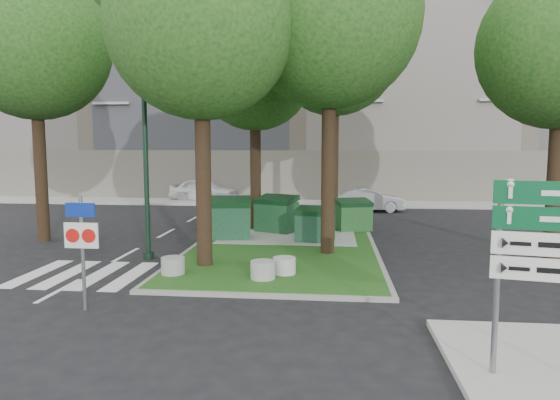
# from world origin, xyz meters

# --- Properties ---
(ground) EXTENTS (120.00, 120.00, 0.00)m
(ground) POSITION_xyz_m (0.00, 0.00, 0.00)
(ground) COLOR black
(ground) RESTS_ON ground
(median_island) EXTENTS (6.00, 16.00, 0.12)m
(median_island) POSITION_xyz_m (0.50, 8.00, 0.06)
(median_island) COLOR #1E4C15
(median_island) RESTS_ON ground
(median_kerb) EXTENTS (6.30, 16.30, 0.10)m
(median_kerb) POSITION_xyz_m (0.50, 8.00, 0.05)
(median_kerb) COLOR gray
(median_kerb) RESTS_ON ground
(building_sidewalk) EXTENTS (42.00, 3.00, 0.12)m
(building_sidewalk) POSITION_xyz_m (0.00, 18.50, 0.06)
(building_sidewalk) COLOR #999993
(building_sidewalk) RESTS_ON ground
(zebra_crossing) EXTENTS (5.00, 3.00, 0.01)m
(zebra_crossing) POSITION_xyz_m (-3.75, 1.50, 0.01)
(zebra_crossing) COLOR silver
(zebra_crossing) RESTS_ON ground
(apartment_building) EXTENTS (41.00, 12.00, 16.00)m
(apartment_building) POSITION_xyz_m (0.00, 26.00, 8.00)
(apartment_building) COLOR #BCB08D
(apartment_building) RESTS_ON ground
(tree_median_near_left) EXTENTS (5.20, 5.20, 10.53)m
(tree_median_near_left) POSITION_xyz_m (-1.41, 2.56, 7.32)
(tree_median_near_left) COLOR black
(tree_median_near_left) RESTS_ON ground
(tree_median_mid) EXTENTS (4.80, 4.80, 9.99)m
(tree_median_mid) POSITION_xyz_m (-0.91, 9.06, 6.98)
(tree_median_mid) COLOR black
(tree_median_mid) RESTS_ON ground
(tree_median_far) EXTENTS (5.80, 5.80, 11.93)m
(tree_median_far) POSITION_xyz_m (2.29, 12.06, 8.32)
(tree_median_far) COLOR black
(tree_median_far) RESTS_ON ground
(tree_street_left) EXTENTS (5.40, 5.40, 11.00)m
(tree_street_left) POSITION_xyz_m (-8.41, 6.06, 7.65)
(tree_street_left) COLOR black
(tree_street_left) RESTS_ON ground
(dumpster_a) EXTENTS (1.81, 1.40, 1.53)m
(dumpster_a) POSITION_xyz_m (-1.66, 6.62, 0.85)
(dumpster_a) COLOR #0F3921
(dumpster_a) RESTS_ON median_island
(dumpster_b) EXTENTS (1.86, 1.63, 1.45)m
(dumpster_b) POSITION_xyz_m (-0.06, 8.24, 0.81)
(dumpster_b) COLOR #134320
(dumpster_b) RESTS_ON median_island
(dumpster_c) EXTENTS (1.49, 1.17, 1.25)m
(dumpster_c) POSITION_xyz_m (1.54, 6.33, 0.72)
(dumpster_c) COLOR #103621
(dumpster_c) RESTS_ON median_island
(dumpster_d) EXTENTS (1.60, 1.33, 1.27)m
(dumpster_d) POSITION_xyz_m (3.00, 8.86, 0.73)
(dumpster_d) COLOR #164818
(dumpster_d) RESTS_ON median_island
(bollard_left) EXTENTS (0.62, 0.62, 0.45)m
(bollard_left) POSITION_xyz_m (-2.09, 1.41, 0.34)
(bollard_left) COLOR gray
(bollard_left) RESTS_ON median_island
(bollard_right) EXTENTS (0.61, 0.61, 0.44)m
(bollard_right) POSITION_xyz_m (0.87, 1.73, 0.34)
(bollard_right) COLOR #AFB0AB
(bollard_right) RESTS_ON median_island
(bollard_mid) EXTENTS (0.64, 0.64, 0.46)m
(bollard_mid) POSITION_xyz_m (0.37, 1.18, 0.35)
(bollard_mid) COLOR #999894
(bollard_mid) RESTS_ON median_island
(litter_bin) EXTENTS (0.43, 0.43, 0.76)m
(litter_bin) POSITION_xyz_m (1.96, 13.43, 0.50)
(litter_bin) COLOR gold
(litter_bin) RESTS_ON median_island
(street_lamp) EXTENTS (0.48, 0.48, 6.08)m
(street_lamp) POSITION_xyz_m (-3.58, 3.58, 3.82)
(street_lamp) COLOR black
(street_lamp) RESTS_ON ground
(traffic_sign_pole) EXTENTS (0.74, 0.08, 2.48)m
(traffic_sign_pole) POSITION_xyz_m (-3.16, -1.31, 1.59)
(traffic_sign_pole) COLOR slate
(traffic_sign_pole) RESTS_ON ground
(directional_sign) EXTENTS (1.44, 0.34, 2.92)m
(directional_sign) POSITION_xyz_m (5.17, -3.87, 2.06)
(directional_sign) COLOR slate
(directional_sign) RESTS_ON sidewalk_corner
(car_white) EXTENTS (4.39, 2.13, 1.44)m
(car_white) POSITION_xyz_m (-5.89, 19.34, 0.72)
(car_white) COLOR white
(car_white) RESTS_ON ground
(car_silver) EXTENTS (3.92, 1.72, 1.25)m
(car_silver) POSITION_xyz_m (4.04, 15.50, 0.63)
(car_silver) COLOR #93959A
(car_silver) RESTS_ON ground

